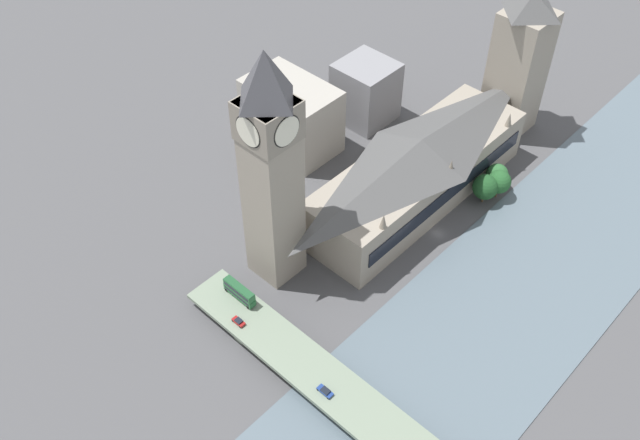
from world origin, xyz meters
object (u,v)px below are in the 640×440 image
parliament_hall (418,170)px  victoria_tower (519,63)px  double_decker_bus_lead (239,292)px  road_bridge (382,428)px  car_southbound_tail (239,321)px  car_southbound_lead (325,391)px  clock_tower (271,165)px

parliament_hall → victoria_tower: 56.65m
victoria_tower → double_decker_bus_lead: (7.92, 125.83, -19.44)m
parliament_hall → victoria_tower: (0.06, -54.80, 14.38)m
road_bridge → car_southbound_tail: size_ratio=34.12×
double_decker_bus_lead → car_southbound_lead: double_decker_bus_lead is taller
parliament_hall → double_decker_bus_lead: (7.98, 71.04, -5.05)m
parliament_hall → car_southbound_tail: 77.63m
road_bridge → parliament_hall: bearing=-57.5°
parliament_hall → double_decker_bus_lead: parliament_hall is taller
road_bridge → car_southbound_lead: (16.66, 2.76, 1.53)m
double_decker_bus_lead → car_southbound_lead: bearing=171.4°
double_decker_bus_lead → car_southbound_tail: size_ratio=2.82×
victoria_tower → road_bridge: 139.25m
road_bridge → car_southbound_tail: bearing=3.7°
victoria_tower → car_southbound_lead: victoria_tower is taller
road_bridge → car_southbound_tail: (48.96, 3.18, 1.58)m
parliament_hall → road_bridge: size_ratio=0.64×
parliament_hall → car_southbound_tail: parliament_hall is taller
car_southbound_tail → victoria_tower: bearing=-90.7°
clock_tower → road_bridge: bearing=160.3°
clock_tower → car_southbound_tail: bearing=112.1°
clock_tower → car_southbound_lead: bearing=150.5°
parliament_hall → road_bridge: bearing=122.5°
clock_tower → car_southbound_lead: clock_tower is taller
parliament_hall → car_southbound_lead: parliament_hall is taller
car_southbound_lead → clock_tower: bearing=-29.5°
road_bridge → clock_tower: bearing=-19.7°
double_decker_bus_lead → car_southbound_lead: (-38.61, 5.82, -2.16)m
clock_tower → car_southbound_lead: size_ratio=17.12×
victoria_tower → double_decker_bus_lead: victoria_tower is taller
road_bridge → double_decker_bus_lead: 55.47m
victoria_tower → parliament_hall: bearing=90.1°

